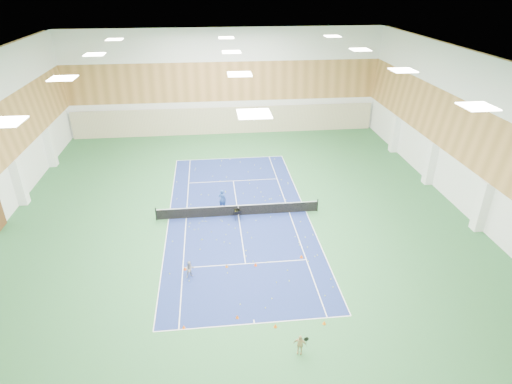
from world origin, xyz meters
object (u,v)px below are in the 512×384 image
at_px(child_court, 190,269).
at_px(child_apron, 300,344).
at_px(tennis_net, 238,210).
at_px(coach, 222,199).
at_px(ball_cart, 237,215).

height_order(child_court, child_apron, child_apron).
bearing_deg(tennis_net, coach, 133.15).
bearing_deg(child_court, ball_cart, 44.89).
xyz_separation_m(child_court, child_apron, (5.64, -6.79, 0.00)).
bearing_deg(child_apron, child_court, 149.53).
bearing_deg(ball_cart, child_apron, -90.12).
height_order(coach, ball_cart, coach).
relative_size(coach, ball_cart, 1.96).
bearing_deg(child_apron, ball_cart, 118.92).
xyz_separation_m(child_court, ball_cart, (3.47, 6.75, -0.14)).
height_order(tennis_net, child_apron, child_apron).
xyz_separation_m(tennis_net, child_apron, (2.06, -14.14, 0.03)).
bearing_deg(child_apron, coach, 121.72).
xyz_separation_m(coach, ball_cart, (1.08, -1.87, -0.42)).
bearing_deg(tennis_net, child_court, -116.01).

